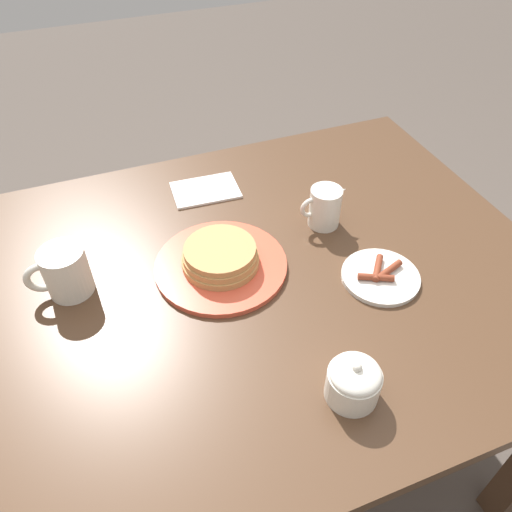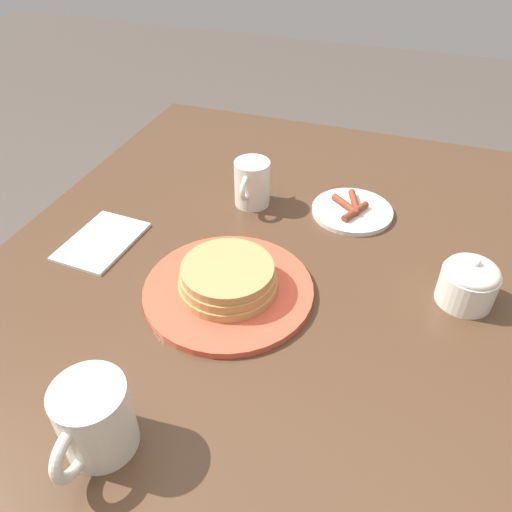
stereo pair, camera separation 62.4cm
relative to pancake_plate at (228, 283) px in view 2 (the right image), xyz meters
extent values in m
plane|color=#51473F|center=(0.01, 0.04, -0.77)|extent=(8.00, 8.00, 0.00)
cube|color=#4C3321|center=(0.01, 0.04, -0.04)|extent=(1.39, 0.97, 0.03)
cube|color=#4C3321|center=(-0.62, -0.38, -0.41)|extent=(0.07, 0.07, 0.71)
cube|color=#4C3321|center=(-0.62, 0.47, -0.41)|extent=(0.07, 0.07, 0.71)
cylinder|color=#DB5138|center=(0.00, 0.00, -0.01)|extent=(0.28, 0.28, 0.01)
cylinder|color=tan|center=(0.00, 0.00, 0.00)|extent=(0.16, 0.16, 0.02)
cylinder|color=tan|center=(0.00, 0.00, 0.01)|extent=(0.16, 0.16, 0.02)
cylinder|color=tan|center=(0.00, 0.00, 0.03)|extent=(0.15, 0.15, 0.02)
cylinder|color=silver|center=(-0.30, 0.15, -0.02)|extent=(0.16, 0.16, 0.01)
cylinder|color=brown|center=(-0.32, 0.15, 0.00)|extent=(0.07, 0.04, 0.01)
cylinder|color=brown|center=(-0.28, 0.16, 0.00)|extent=(0.07, 0.04, 0.01)
cylinder|color=brown|center=(-0.30, 0.13, 0.00)|extent=(0.06, 0.07, 0.01)
cylinder|color=silver|center=(0.30, -0.05, 0.03)|extent=(0.09, 0.09, 0.10)
torus|color=silver|center=(0.34, -0.05, 0.03)|extent=(0.07, 0.01, 0.07)
cylinder|color=#472819|center=(0.30, -0.05, 0.07)|extent=(0.08, 0.08, 0.00)
cylinder|color=silver|center=(-0.27, -0.05, 0.03)|extent=(0.07, 0.07, 0.09)
cone|color=silver|center=(-0.30, -0.05, 0.06)|extent=(0.04, 0.03, 0.04)
torus|color=silver|center=(-0.23, -0.05, 0.04)|extent=(0.05, 0.01, 0.05)
cylinder|color=silver|center=(-0.11, 0.36, 0.01)|extent=(0.09, 0.09, 0.06)
ellipsoid|color=silver|center=(-0.11, 0.36, 0.04)|extent=(0.08, 0.08, 0.03)
sphere|color=silver|center=(-0.11, 0.36, 0.06)|extent=(0.02, 0.02, 0.02)
cube|color=white|center=(-0.05, -0.27, -0.02)|extent=(0.17, 0.12, 0.01)
camera|label=1|loc=(0.20, 0.72, 0.72)|focal=35.00mm
camera|label=2|loc=(0.55, 0.24, 0.55)|focal=35.00mm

